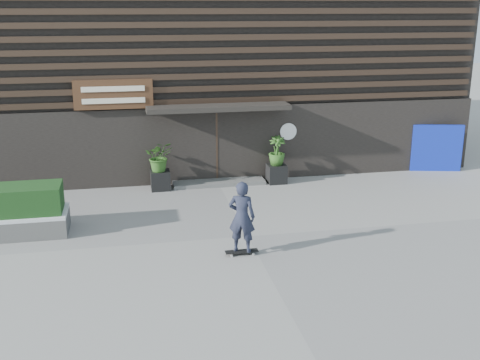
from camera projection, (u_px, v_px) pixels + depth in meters
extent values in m
plane|color=gray|center=(248.00, 236.00, 14.87)|extent=(80.00, 80.00, 0.00)
cube|color=#52524F|center=(219.00, 182.00, 19.17)|extent=(3.00, 0.80, 0.12)
cube|color=black|center=(160.00, 180.00, 18.56)|extent=(0.60, 0.60, 0.60)
imported|color=#2D591E|center=(159.00, 156.00, 18.34)|extent=(0.86, 0.75, 0.96)
cube|color=black|center=(276.00, 174.00, 19.27)|extent=(0.60, 0.60, 0.60)
imported|color=#2D591E|center=(277.00, 151.00, 19.04)|extent=(0.54, 0.54, 0.96)
cube|color=#0C1EA2|center=(437.00, 148.00, 20.49)|extent=(1.74, 0.51, 1.64)
cube|color=black|center=(196.00, 48.00, 23.11)|extent=(18.00, 10.00, 8.00)
cube|color=black|center=(217.00, 144.00, 19.15)|extent=(18.00, 0.12, 2.50)
cube|color=#38281E|center=(216.00, 101.00, 18.67)|extent=(17.60, 0.08, 0.18)
cube|color=#38281E|center=(216.00, 88.00, 18.56)|extent=(17.60, 0.08, 0.18)
cube|color=#38281E|center=(216.00, 76.00, 18.45)|extent=(17.60, 0.08, 0.18)
cube|color=#38281E|center=(216.00, 63.00, 18.33)|extent=(17.60, 0.08, 0.18)
cube|color=#38281E|center=(216.00, 50.00, 18.22)|extent=(17.60, 0.08, 0.18)
cube|color=#38281E|center=(216.00, 38.00, 18.11)|extent=(17.60, 0.08, 0.18)
cube|color=#38281E|center=(215.00, 24.00, 17.99)|extent=(17.60, 0.08, 0.18)
cube|color=#38281E|center=(215.00, 11.00, 17.88)|extent=(17.60, 0.08, 0.18)
cube|color=black|center=(218.00, 107.00, 18.36)|extent=(4.50, 1.00, 0.15)
cube|color=black|center=(216.00, 146.00, 19.33)|extent=(2.40, 0.30, 2.30)
cube|color=#38281E|center=(217.00, 148.00, 19.16)|extent=(0.06, 0.10, 2.30)
cube|color=#472B19|center=(113.00, 95.00, 17.92)|extent=(2.40, 0.10, 0.90)
cube|color=beige|center=(113.00, 89.00, 17.80)|extent=(1.90, 0.02, 0.16)
cube|color=beige|center=(114.00, 101.00, 17.90)|extent=(1.90, 0.02, 0.16)
cylinder|color=white|center=(288.00, 132.00, 19.42)|extent=(0.56, 0.03, 0.56)
cube|color=black|center=(242.00, 251.00, 13.76)|extent=(0.78, 0.20, 0.02)
cylinder|color=#AAAAA5|center=(232.00, 256.00, 13.64)|extent=(0.06, 0.03, 0.06)
cylinder|color=#ADAEA9|center=(230.00, 253.00, 13.82)|extent=(0.06, 0.03, 0.06)
cylinder|color=#A0A09C|center=(253.00, 254.00, 13.73)|extent=(0.06, 0.03, 0.06)
cylinder|color=#A1A29D|center=(252.00, 251.00, 13.92)|extent=(0.06, 0.03, 0.06)
imported|color=#1A1E30|center=(242.00, 217.00, 13.51)|extent=(0.73, 0.61, 1.71)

